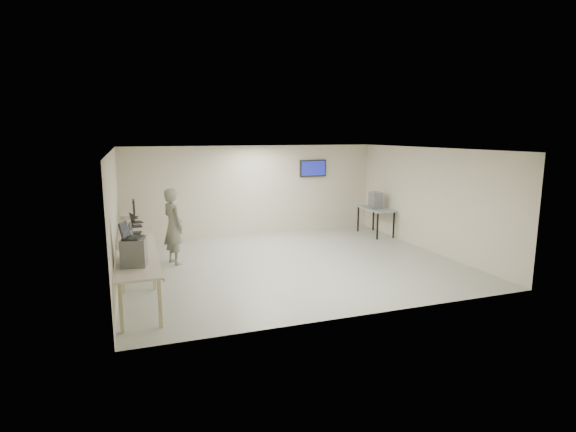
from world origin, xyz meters
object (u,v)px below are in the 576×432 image
object	(u,v)px
workbench	(137,242)
side_table	(376,210)
equipment_box	(134,252)
soldier	(173,226)

from	to	relation	value
workbench	side_table	size ratio (longest dim) A/B	4.21
equipment_box	soldier	size ratio (longest dim) A/B	0.26
side_table	workbench	bearing A→B (deg)	-163.71
soldier	equipment_box	bearing A→B (deg)	139.22
equipment_box	soldier	xyz separation A→B (m)	(0.93, 3.03, -0.20)
workbench	soldier	distance (m)	1.27
equipment_box	side_table	bearing A→B (deg)	38.82
equipment_box	side_table	xyz separation A→B (m)	(7.25, 4.22, -0.36)
workbench	side_table	bearing A→B (deg)	16.29
workbench	equipment_box	world-z (taller)	equipment_box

